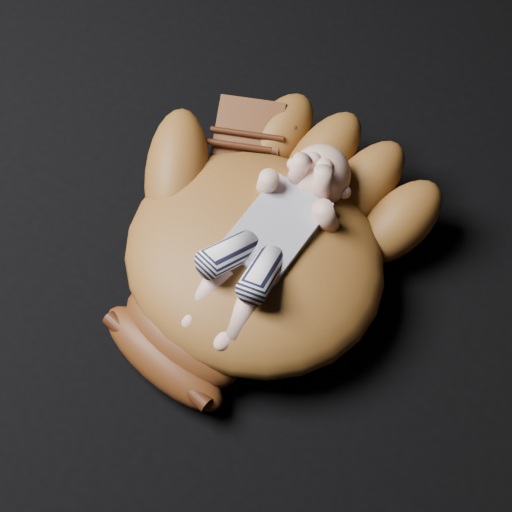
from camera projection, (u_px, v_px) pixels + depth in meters
name	position (u px, v px, depth m)	size (l,w,h in m)	color
baseball_glove	(254.00, 251.00, 1.11)	(0.48, 0.55, 0.17)	brown
newborn_baby	(266.00, 241.00, 1.06)	(0.15, 0.33, 0.14)	#D49D88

